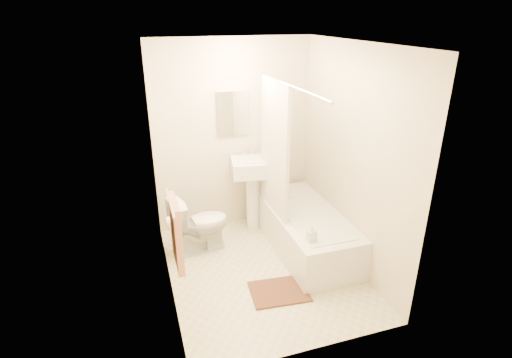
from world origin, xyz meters
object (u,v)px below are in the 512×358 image
object	(u,v)px
soap_bottle	(312,233)
toilet	(200,224)
bathtub	(305,230)
bath_mat	(279,291)
sink	(253,191)

from	to	relation	value
soap_bottle	toilet	bearing A→B (deg)	135.97
soap_bottle	bathtub	bearing A→B (deg)	70.70
toilet	bath_mat	distance (m)	1.26
bathtub	bath_mat	xyz separation A→B (m)	(-0.59, -0.71, -0.23)
toilet	sink	xyz separation A→B (m)	(0.76, 0.31, 0.18)
bathtub	soap_bottle	bearing A→B (deg)	-109.30
toilet	bath_mat	xyz separation A→B (m)	(0.61, -1.05, -0.33)
soap_bottle	bath_mat	bearing A→B (deg)	-165.60
toilet	soap_bottle	size ratio (longest dim) A/B	3.62
sink	soap_bottle	xyz separation A→B (m)	(0.23, -1.27, 0.05)
toilet	bathtub	size ratio (longest dim) A/B	0.41
toilet	bathtub	distance (m)	1.25
bath_mat	sink	bearing A→B (deg)	83.65
sink	bath_mat	size ratio (longest dim) A/B	1.82
sink	bath_mat	world-z (taller)	sink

